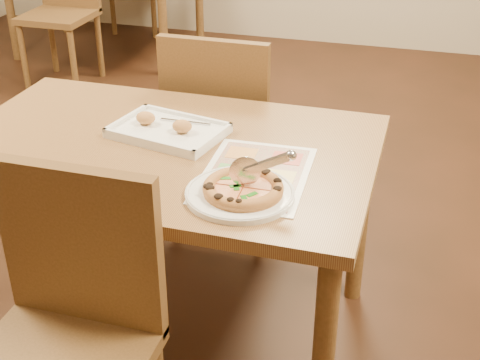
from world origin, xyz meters
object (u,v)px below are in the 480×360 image
(dining_table, at_px, (162,170))
(plate, at_px, (240,194))
(pizza, at_px, (243,188))
(pizza_cutter, at_px, (260,166))
(menu, at_px, (255,174))
(appetizer_tray, at_px, (168,131))
(chair_near, at_px, (68,307))
(chair_far, at_px, (222,116))

(dining_table, xyz_separation_m, plate, (0.32, -0.23, 0.09))
(dining_table, bearing_deg, pizza, -35.13)
(pizza_cutter, distance_m, menu, 0.14)
(menu, bearing_deg, appetizer_tray, 151.62)
(chair_near, xyz_separation_m, chair_far, (-0.00, 1.20, 0.00))
(dining_table, distance_m, appetizer_tray, 0.12)
(dining_table, xyz_separation_m, menu, (0.33, -0.11, 0.09))
(plate, xyz_separation_m, appetizer_tray, (-0.33, 0.31, 0.01))
(chair_near, relative_size, pizza_cutter, 2.98)
(appetizer_tray, bearing_deg, chair_near, -89.53)
(dining_table, distance_m, pizza_cutter, 0.46)
(dining_table, xyz_separation_m, pizza_cutter, (0.37, -0.21, 0.17))
(chair_near, distance_m, menu, 0.62)
(chair_near, distance_m, pizza_cutter, 0.59)
(menu, bearing_deg, plate, -93.13)
(chair_near, height_order, chair_far, same)
(pizza, bearing_deg, plate, 172.04)
(dining_table, bearing_deg, plate, -35.74)
(chair_near, bearing_deg, plate, 49.06)
(dining_table, height_order, chair_near, chair_near)
(chair_near, xyz_separation_m, appetizer_tray, (-0.01, 0.68, 0.17))
(menu, bearing_deg, chair_far, 114.90)
(menu, bearing_deg, pizza_cutter, -68.62)
(pizza_cutter, bearing_deg, dining_table, 131.32)
(chair_near, bearing_deg, appetizer_tray, 90.47)
(chair_far, distance_m, appetizer_tray, 0.55)
(pizza, bearing_deg, menu, 90.99)
(chair_far, bearing_deg, plate, 111.10)
(pizza, bearing_deg, chair_near, -131.83)
(chair_far, height_order, appetizer_tray, chair_far)
(chair_far, bearing_deg, chair_near, 90.00)
(dining_table, bearing_deg, appetizer_tray, 94.25)
(plate, height_order, pizza, pizza)
(dining_table, relative_size, chair_near, 2.77)
(chair_near, xyz_separation_m, pizza_cutter, (0.37, 0.39, 0.24))
(dining_table, bearing_deg, pizza_cutter, -29.59)
(menu, bearing_deg, dining_table, 162.17)
(plate, bearing_deg, dining_table, 144.26)
(plate, relative_size, pizza, 1.36)
(chair_near, xyz_separation_m, menu, (0.33, 0.50, 0.16))
(pizza, distance_m, appetizer_tray, 0.46)
(pizza, relative_size, menu, 0.53)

